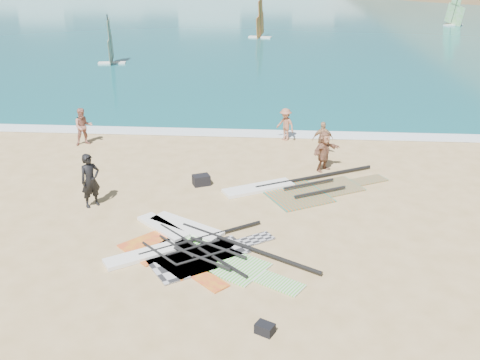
# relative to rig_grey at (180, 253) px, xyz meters

# --- Properties ---
(ground) EXTENTS (300.00, 300.00, 0.00)m
(ground) POSITION_rel_rig_grey_xyz_m (2.07, -0.52, -0.05)
(ground) COLOR tan
(ground) RESTS_ON ground
(surf_line) EXTENTS (300.00, 1.20, 0.04)m
(surf_line) POSITION_rel_rig_grey_xyz_m (2.07, 11.78, -0.05)
(surf_line) COLOR white
(surf_line) RESTS_ON ground
(rig_grey) EXTENTS (4.99, 3.79, 0.20)m
(rig_grey) POSITION_rel_rig_grey_xyz_m (0.00, 0.00, 0.00)
(rig_grey) COLOR #272729
(rig_grey) RESTS_ON ground
(rig_green) EXTENTS (5.54, 4.58, 0.20)m
(rig_green) POSITION_rel_rig_grey_xyz_m (0.73, 0.58, 0.00)
(rig_green) COLOR #4CCF2B
(rig_green) RESTS_ON ground
(rig_orange) EXTENTS (6.46, 4.44, 0.21)m
(rig_orange) POSITION_rel_rig_grey_xyz_m (3.55, 5.13, 0.00)
(rig_orange) COLOR #FF5914
(rig_orange) RESTS_ON ground
(rig_red) EXTENTS (4.12, 4.44, 0.20)m
(rig_red) POSITION_rel_rig_grey_xyz_m (-0.40, 0.58, -0.00)
(rig_red) COLOR red
(rig_red) RESTS_ON ground
(gear_bag_near) EXTENTS (0.76, 0.68, 0.40)m
(gear_bag_near) POSITION_rel_rig_grey_xyz_m (-0.09, 5.26, 0.15)
(gear_bag_near) COLOR black
(gear_bag_near) RESTS_ON ground
(gear_bag_far) EXTENTS (0.52, 0.46, 0.26)m
(gear_bag_far) POSITION_rel_rig_grey_xyz_m (2.63, -3.37, 0.08)
(gear_bag_far) COLOR black
(gear_bag_far) RESTS_ON ground
(person_wetsuit) EXTENTS (0.83, 0.83, 1.94)m
(person_wetsuit) POSITION_rel_rig_grey_xyz_m (-3.66, 3.12, 0.92)
(person_wetsuit) COLOR black
(person_wetsuit) RESTS_ON ground
(beachgoer_left) EXTENTS (1.06, 0.98, 1.75)m
(beachgoer_left) POSITION_rel_rig_grey_xyz_m (-6.21, 9.62, 0.82)
(beachgoer_left) COLOR #A96A5A
(beachgoer_left) RESTS_ON ground
(beachgoer_mid) EXTENTS (1.14, 1.10, 1.56)m
(beachgoer_mid) POSITION_rel_rig_grey_xyz_m (3.16, 10.98, 0.73)
(beachgoer_mid) COLOR #9C6049
(beachgoer_mid) RESTS_ON ground
(beachgoer_back) EXTENTS (0.95, 0.46, 1.56)m
(beachgoer_back) POSITION_rel_rig_grey_xyz_m (4.78, 8.86, 0.73)
(beachgoer_back) COLOR tan
(beachgoer_back) RESTS_ON ground
(beachgoer_right) EXTENTS (1.42, 1.47, 1.67)m
(beachgoer_right) POSITION_rel_rig_grey_xyz_m (4.71, 7.16, 0.79)
(beachgoer_right) COLOR #986449
(beachgoer_right) RESTS_ON ground
(windsurfer_left) EXTENTS (2.26, 2.66, 4.00)m
(windsurfer_left) POSITION_rel_rig_grey_xyz_m (-10.91, 29.59, 1.15)
(windsurfer_left) COLOR white
(windsurfer_left) RESTS_ON ground
(windsurfer_centre) EXTENTS (2.55, 2.93, 4.47)m
(windsurfer_centre) POSITION_rel_rig_grey_xyz_m (0.61, 45.45, 1.25)
(windsurfer_centre) COLOR white
(windsurfer_centre) RESTS_ON ground
(windsurfer_right) EXTENTS (2.61, 2.79, 4.70)m
(windsurfer_right) POSITION_rel_rig_grey_xyz_m (24.59, 58.10, 1.30)
(windsurfer_right) COLOR white
(windsurfer_right) RESTS_ON ground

